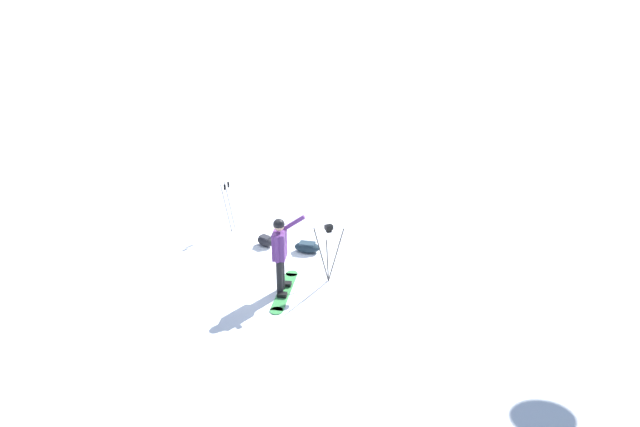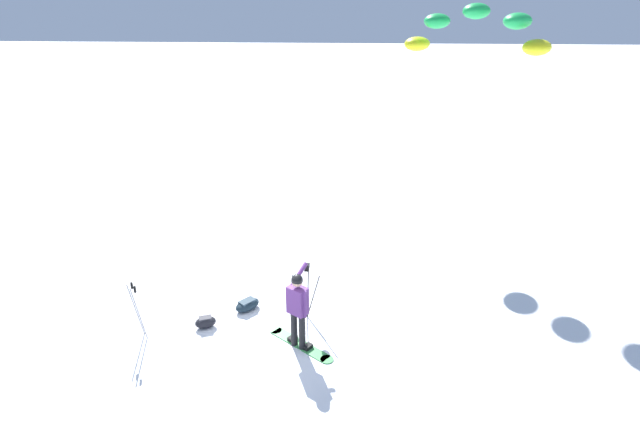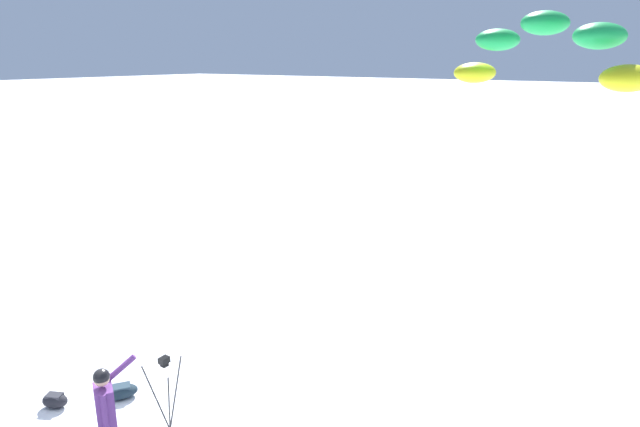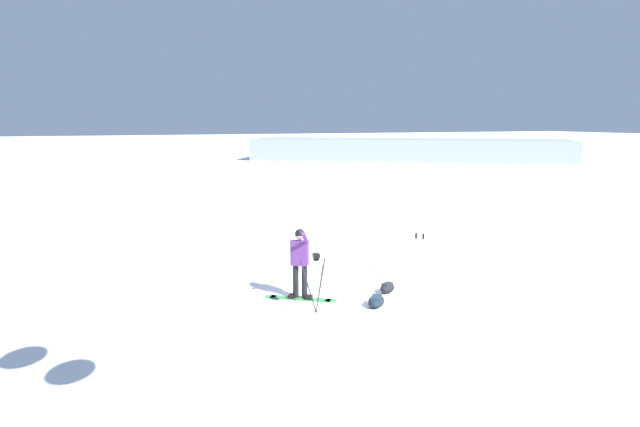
{
  "view_description": "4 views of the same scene",
  "coord_description": "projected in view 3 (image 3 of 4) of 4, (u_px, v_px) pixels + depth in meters",
  "views": [
    {
      "loc": [
        10.29,
        -3.47,
        6.38
      ],
      "look_at": [
        0.15,
        1.17,
        1.39
      ],
      "focal_mm": 30.81,
      "sensor_mm": 36.0,
      "label": 1
    },
    {
      "loc": [
        2.3,
        -8.34,
        6.42
      ],
      "look_at": [
        0.92,
        2.16,
        2.18
      ],
      "focal_mm": 27.11,
      "sensor_mm": 36.0,
      "label": 2
    },
    {
      "loc": [
        7.25,
        -4.11,
        6.07
      ],
      "look_at": [
        2.1,
        3.68,
        3.41
      ],
      "focal_mm": 30.83,
      "sensor_mm": 36.0,
      "label": 3
    },
    {
      "loc": [
        5.24,
        12.61,
        4.34
      ],
      "look_at": [
        1.27,
        2.62,
        2.55
      ],
      "focal_mm": 31.9,
      "sensor_mm": 36.0,
      "label": 4
    }
  ],
  "objects": [
    {
      "name": "snowboarder",
      "position": [
        106.0,
        409.0,
        8.11
      ],
      "size": [
        0.48,
        0.78,
        1.76
      ],
      "color": "black",
      "rests_on": "ground_plane"
    },
    {
      "name": "gear_bag_large",
      "position": [
        55.0,
        400.0,
        9.85
      ],
      "size": [
        0.54,
        0.46,
        0.26
      ],
      "color": "black",
      "rests_on": "ground_plane"
    },
    {
      "name": "traction_kite",
      "position": [
        542.0,
        50.0,
        10.31
      ],
      "size": [
        4.27,
        3.09,
        1.38
      ],
      "color": "yellow"
    },
    {
      "name": "gear_bag_small",
      "position": [
        120.0,
        391.0,
        10.13
      ],
      "size": [
        0.68,
        0.73,
        0.25
      ],
      "color": "#192833",
      "rests_on": "ground_plane"
    },
    {
      "name": "camera_tripod",
      "position": [
        165.0,
        379.0,
        9.02
      ],
      "size": [
        0.65,
        0.61,
        1.38
      ],
      "color": "#262628",
      "rests_on": "ground_plane"
    }
  ]
}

